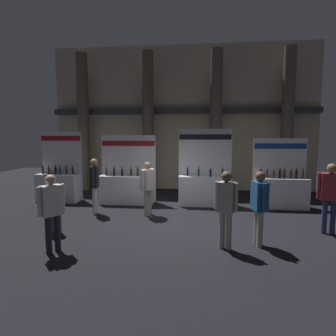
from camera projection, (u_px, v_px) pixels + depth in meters
ground_plane at (171, 223)px, 7.85m from camera, size 24.00×24.00×0.00m
hall_colonnade at (182, 119)px, 12.30m from camera, size 11.30×1.09×6.17m
exhibitor_booth_0 at (59, 184)px, 10.31m from camera, size 1.53×0.71×2.50m
exhibitor_booth_1 at (127, 186)px, 10.03m from camera, size 1.96×0.66×2.38m
exhibitor_booth_2 at (205, 187)px, 9.77m from camera, size 1.83×0.66×2.60m
exhibitor_booth_3 at (281, 190)px, 9.43m from camera, size 1.72×0.66×2.27m
trash_bin at (54, 220)px, 6.92m from camera, size 0.33×0.33×0.71m
visitor_1 at (226, 204)px, 5.93m from camera, size 0.46×0.35×1.65m
visitor_2 at (148, 184)px, 8.49m from camera, size 0.41×0.51×1.60m
visitor_3 at (330, 192)px, 6.86m from camera, size 0.58×0.29×1.71m
visitor_4 at (94, 182)px, 8.64m from camera, size 0.25×0.48×1.68m
visitor_5 at (259, 202)px, 6.12m from camera, size 0.33×0.55×1.63m
visitor_6 at (52, 207)px, 5.76m from camera, size 0.41×0.49×1.61m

